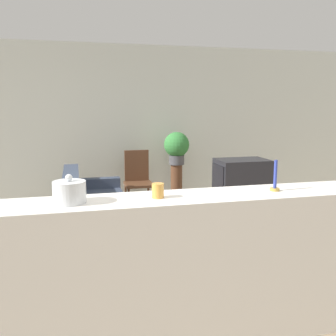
# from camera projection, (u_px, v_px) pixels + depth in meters

# --- Properties ---
(ground_plane) EXTENTS (14.00, 14.00, 0.00)m
(ground_plane) POSITION_uv_depth(u_px,v_px,m) (166.00, 297.00, 3.33)
(ground_plane) COLOR gray
(wall_back) EXTENTS (9.00, 0.06, 2.70)m
(wall_back) POSITION_uv_depth(u_px,v_px,m) (119.00, 126.00, 6.39)
(wall_back) COLOR silver
(wall_back) RESTS_ON ground_plane
(couch) EXTENTS (0.80, 1.85, 0.84)m
(couch) POSITION_uv_depth(u_px,v_px,m) (93.00, 215.00, 4.77)
(couch) COLOR #384256
(couch) RESTS_ON ground_plane
(tv_stand) EXTENTS (0.92, 0.51, 0.43)m
(tv_stand) POSITION_uv_depth(u_px,v_px,m) (241.00, 213.00, 5.19)
(tv_stand) COLOR brown
(tv_stand) RESTS_ON ground_plane
(television) EXTENTS (0.70, 0.48, 0.54)m
(television) POSITION_uv_depth(u_px,v_px,m) (241.00, 179.00, 5.11)
(television) COLOR #232328
(television) RESTS_ON tv_stand
(wooden_chair) EXTENTS (0.44, 0.44, 0.97)m
(wooden_chair) POSITION_uv_depth(u_px,v_px,m) (138.00, 178.00, 6.05)
(wooden_chair) COLOR brown
(wooden_chair) RESTS_ON ground_plane
(plant_stand) EXTENTS (0.19, 0.19, 0.72)m
(plant_stand) POSITION_uv_depth(u_px,v_px,m) (176.00, 186.00, 6.29)
(plant_stand) COLOR brown
(plant_stand) RESTS_ON ground_plane
(potted_plant) EXTENTS (0.42, 0.42, 0.54)m
(potted_plant) POSITION_uv_depth(u_px,v_px,m) (177.00, 146.00, 6.18)
(potted_plant) COLOR #4C4C51
(potted_plant) RESTS_ON plant_stand
(foreground_counter) EXTENTS (2.72, 0.44, 1.07)m
(foreground_counter) POSITION_uv_depth(u_px,v_px,m) (186.00, 269.00, 2.67)
(foreground_counter) COLOR white
(foreground_counter) RESTS_ON ground_plane
(decorative_bowl) EXTENTS (0.21, 0.21, 0.19)m
(decorative_bowl) POSITION_uv_depth(u_px,v_px,m) (69.00, 192.00, 2.39)
(decorative_bowl) COLOR silver
(decorative_bowl) RESTS_ON foreground_counter
(candle_jar) EXTENTS (0.08, 0.08, 0.10)m
(candle_jar) POSITION_uv_depth(u_px,v_px,m) (158.00, 191.00, 2.53)
(candle_jar) COLOR gold
(candle_jar) RESTS_ON foreground_counter
(candlestick) EXTENTS (0.07, 0.07, 0.23)m
(candlestick) POSITION_uv_depth(u_px,v_px,m) (275.00, 181.00, 2.73)
(candlestick) COLOR #B7933D
(candlestick) RESTS_ON foreground_counter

